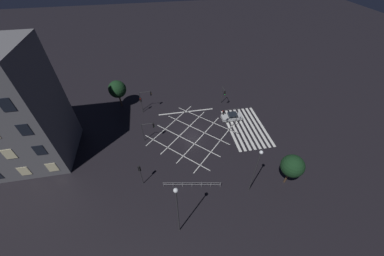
{
  "coord_description": "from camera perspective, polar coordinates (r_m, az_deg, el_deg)",
  "views": [
    {
      "loc": [
        -27.73,
        5.14,
        27.93
      ],
      "look_at": [
        0.0,
        0.0,
        1.64
      ],
      "focal_mm": 20.0,
      "sensor_mm": 36.0,
      "label": 1
    }
  ],
  "objects": [
    {
      "name": "ground_plane",
      "position": [
        39.7,
        0.0,
        -1.73
      ],
      "size": [
        200.0,
        200.0,
        0.0
      ],
      "primitive_type": "plane",
      "color": "black"
    },
    {
      "name": "traffic_light_ne_main",
      "position": [
        44.15,
        -13.47,
        6.77
      ],
      "size": [
        0.39,
        0.36,
        3.72
      ],
      "rotation": [
        0.0,
        0.0,
        3.14
      ],
      "color": "#2D2D30",
      "rests_on": "ground_plane"
    },
    {
      "name": "traffic_light_median_north",
      "position": [
        37.4,
        -11.49,
        0.01
      ],
      "size": [
        0.36,
        2.26,
        4.02
      ],
      "rotation": [
        0.0,
        0.0,
        -1.57
      ],
      "color": "#2D2D30",
      "rests_on": "ground_plane"
    },
    {
      "name": "waiting_car",
      "position": [
        43.24,
        10.56,
        2.97
      ],
      "size": [
        1.7,
        4.06,
        1.36
      ],
      "rotation": [
        0.0,
        0.0,
        1.57
      ],
      "color": "#B7BABC",
      "rests_on": "ground_plane"
    },
    {
      "name": "pedestrian_railing",
      "position": [
        32.24,
        0.0,
        -14.75
      ],
      "size": [
        1.57,
        8.24,
        1.05
      ],
      "rotation": [
        0.0,
        0.0,
        -1.75
      ],
      "color": "#B7B7BC",
      "rests_on": "ground_plane"
    },
    {
      "name": "traffic_light_median_south",
      "position": [
        39.4,
        10.0,
        3.68
      ],
      "size": [
        0.36,
        2.96,
        4.57
      ],
      "rotation": [
        0.0,
        0.0,
        1.57
      ],
      "color": "#2D2D30",
      "rests_on": "ground_plane"
    },
    {
      "name": "traffic_light_ne_cross",
      "position": [
        44.41,
        -12.17,
        8.23
      ],
      "size": [
        0.36,
        2.49,
        4.49
      ],
      "rotation": [
        0.0,
        0.0,
        -1.57
      ],
      "color": "#2D2D30",
      "rests_on": "ground_plane"
    },
    {
      "name": "traffic_light_se_main",
      "position": [
        45.25,
        8.4,
        9.1
      ],
      "size": [
        1.86,
        0.36,
        4.17
      ],
      "rotation": [
        0.0,
        0.0,
        3.14
      ],
      "color": "#2D2D30",
      "rests_on": "ground_plane"
    },
    {
      "name": "street_lamp_west",
      "position": [
        28.87,
        16.93,
        -9.47
      ],
      "size": [
        0.48,
        0.48,
        8.64
      ],
      "color": "#2D2D30",
      "rests_on": "ground_plane"
    },
    {
      "name": "street_tree_near",
      "position": [
        33.12,
        25.21,
        -9.17
      ],
      "size": [
        3.23,
        3.23,
        5.53
      ],
      "color": "#473323",
      "rests_on": "ground_plane"
    },
    {
      "name": "street_tree_far",
      "position": [
        46.5,
        -19.29,
        9.73
      ],
      "size": [
        3.53,
        3.53,
        5.96
      ],
      "color": "#473323",
      "rests_on": "ground_plane"
    },
    {
      "name": "traffic_light_nw_main",
      "position": [
        31.62,
        -13.64,
        -11.19
      ],
      "size": [
        0.39,
        0.36,
        4.04
      ],
      "color": "#2D2D30",
      "rests_on": "ground_plane"
    },
    {
      "name": "road_markings",
      "position": [
        41.57,
        10.09,
        -0.04
      ],
      "size": [
        17.15,
        22.57,
        0.01
      ],
      "color": "silver",
      "rests_on": "ground_plane"
    },
    {
      "name": "street_lamp_east",
      "position": [
        24.08,
        -3.99,
        -19.73
      ],
      "size": [
        0.5,
        0.5,
        9.68
      ],
      "color": "#2D2D30",
      "rests_on": "ground_plane"
    }
  ]
}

